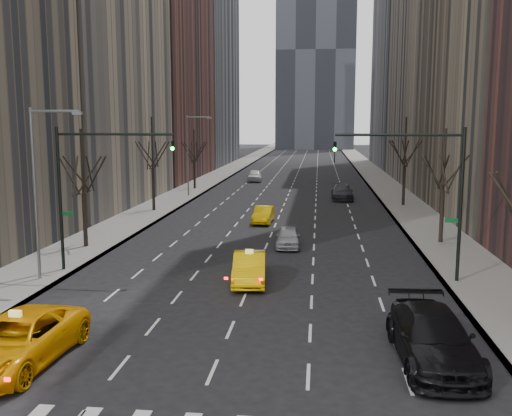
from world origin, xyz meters
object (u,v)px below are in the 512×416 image
(taxi_sedan, at_px, (249,268))
(parked_suv_black, at_px, (433,337))
(silver_sedan_ahead, at_px, (288,237))
(taxi_suv, at_px, (17,341))

(taxi_sedan, bearing_deg, parked_suv_black, -55.94)
(taxi_sedan, height_order, silver_sedan_ahead, taxi_sedan)
(taxi_suv, bearing_deg, silver_sedan_ahead, 70.64)
(parked_suv_black, bearing_deg, taxi_sedan, 126.72)
(silver_sedan_ahead, xyz_separation_m, parked_suv_black, (6.07, -18.23, 0.22))
(taxi_suv, bearing_deg, taxi_sedan, 61.78)
(taxi_suv, distance_m, taxi_sedan, 13.03)
(taxi_sedan, bearing_deg, taxi_suv, -126.81)
(silver_sedan_ahead, relative_size, parked_suv_black, 0.65)
(parked_suv_black, bearing_deg, taxi_suv, -175.51)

